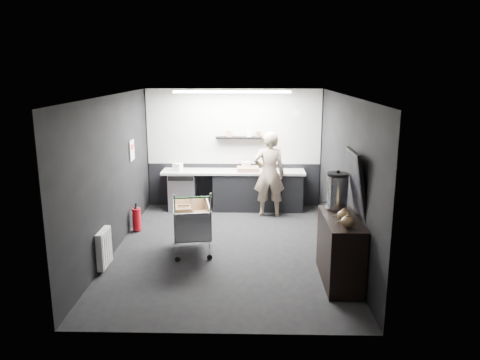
{
  "coord_description": "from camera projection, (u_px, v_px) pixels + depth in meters",
  "views": [
    {
      "loc": [
        0.39,
        -7.83,
        3.14
      ],
      "look_at": [
        0.2,
        0.4,
        1.17
      ],
      "focal_mm": 35.0,
      "sensor_mm": 36.0,
      "label": 1
    }
  ],
  "objects": [
    {
      "name": "ceiling_strip",
      "position": [
        232.0,
        92.0,
        9.53
      ],
      "size": [
        2.4,
        0.2,
        0.04
      ],
      "primitive_type": "cube",
      "color": "white",
      "rests_on": "ceiling"
    },
    {
      "name": "shopping_cart",
      "position": [
        191.0,
        222.0,
        8.12
      ],
      "size": [
        0.78,
        1.12,
        1.14
      ],
      "color": "silver",
      "rests_on": "floor"
    },
    {
      "name": "floating_shelf",
      "position": [
        242.0,
        138.0,
        10.52
      ],
      "size": [
        1.2,
        0.22,
        0.04
      ],
      "primitive_type": "cube",
      "color": "black",
      "rests_on": "wall_back"
    },
    {
      "name": "cardboard_box",
      "position": [
        248.0,
        169.0,
        10.43
      ],
      "size": [
        0.5,
        0.4,
        0.09
      ],
      "primitive_type": "cube",
      "rotation": [
        0.0,
        0.0,
        0.1
      ],
      "color": "#9A7252",
      "rests_on": "prep_counter"
    },
    {
      "name": "fire_extinguisher",
      "position": [
        137.0,
        218.0,
        9.19
      ],
      "size": [
        0.17,
        0.17,
        0.54
      ],
      "color": "red",
      "rests_on": "floor"
    },
    {
      "name": "prep_counter",
      "position": [
        239.0,
        190.0,
        10.59
      ],
      "size": [
        3.2,
        0.61,
        0.9
      ],
      "color": "black",
      "rests_on": "floor"
    },
    {
      "name": "radiator",
      "position": [
        104.0,
        248.0,
        7.44
      ],
      "size": [
        0.1,
        0.5,
        0.6
      ],
      "primitive_type": "cube",
      "color": "white",
      "rests_on": "wall_left"
    },
    {
      "name": "white_container",
      "position": [
        178.0,
        167.0,
        10.45
      ],
      "size": [
        0.23,
        0.21,
        0.17
      ],
      "primitive_type": "cube",
      "rotation": [
        0.0,
        0.0,
        -0.42
      ],
      "color": "white",
      "rests_on": "prep_counter"
    },
    {
      "name": "wall_back",
      "position": [
        234.0,
        148.0,
        10.71
      ],
      "size": [
        5.5,
        0.0,
        5.5
      ],
      "primitive_type": "plane",
      "rotation": [
        1.57,
        0.0,
        0.0
      ],
      "color": "black",
      "rests_on": "floor"
    },
    {
      "name": "person",
      "position": [
        269.0,
        174.0,
        10.03
      ],
      "size": [
        0.69,
        0.47,
        1.85
      ],
      "primitive_type": "imported",
      "rotation": [
        0.0,
        0.0,
        3.18
      ],
      "color": "beige",
      "rests_on": "floor"
    },
    {
      "name": "wall_left",
      "position": [
        113.0,
        174.0,
        8.08
      ],
      "size": [
        0.0,
        5.5,
        5.5
      ],
      "primitive_type": "plane",
      "rotation": [
        1.57,
        0.0,
        1.57
      ],
      "color": "black",
      "rests_on": "floor"
    },
    {
      "name": "wall_clock",
      "position": [
        296.0,
        114.0,
        10.46
      ],
      "size": [
        0.2,
        0.03,
        0.2
      ],
      "primitive_type": "cylinder",
      "rotation": [
        1.57,
        0.0,
        0.0
      ],
      "color": "white",
      "rests_on": "wall_back"
    },
    {
      "name": "poster_red_band",
      "position": [
        132.0,
        147.0,
        9.28
      ],
      "size": [
        0.02,
        0.22,
        0.1
      ],
      "primitive_type": "cube",
      "color": "red",
      "rests_on": "poster"
    },
    {
      "name": "dado_panel",
      "position": [
        234.0,
        185.0,
        10.89
      ],
      "size": [
        3.95,
        0.02,
        1.0
      ],
      "primitive_type": "cube",
      "color": "black",
      "rests_on": "wall_back"
    },
    {
      "name": "ceiling",
      "position": [
        228.0,
        96.0,
        7.72
      ],
      "size": [
        5.5,
        5.5,
        0.0
      ],
      "primitive_type": "plane",
      "rotation": [
        3.14,
        0.0,
        0.0
      ],
      "color": "white",
      "rests_on": "wall_back"
    },
    {
      "name": "poster",
      "position": [
        132.0,
        150.0,
        9.3
      ],
      "size": [
        0.02,
        0.3,
        0.4
      ],
      "primitive_type": "cube",
      "color": "white",
      "rests_on": "wall_left"
    },
    {
      "name": "floor",
      "position": [
        228.0,
        249.0,
        8.35
      ],
      "size": [
        5.5,
        5.5,
        0.0
      ],
      "primitive_type": "plane",
      "color": "black",
      "rests_on": "ground"
    },
    {
      "name": "pink_tub",
      "position": [
        246.0,
        166.0,
        10.46
      ],
      "size": [
        0.21,
        0.21,
        0.21
      ],
      "primitive_type": "cylinder",
      "color": "silver",
      "rests_on": "prep_counter"
    },
    {
      "name": "wall_right",
      "position": [
        345.0,
        176.0,
        7.99
      ],
      "size": [
        0.0,
        5.5,
        5.5
      ],
      "primitive_type": "plane",
      "rotation": [
        1.57,
        0.0,
        -1.57
      ],
      "color": "black",
      "rests_on": "floor"
    },
    {
      "name": "sideboard",
      "position": [
        341.0,
        241.0,
        6.99
      ],
      "size": [
        0.57,
        1.33,
        1.99
      ],
      "color": "black",
      "rests_on": "floor"
    },
    {
      "name": "kitchen_wall_panel",
      "position": [
        234.0,
        127.0,
        10.57
      ],
      "size": [
        3.95,
        0.02,
        1.7
      ],
      "primitive_type": "cube",
      "color": "beige",
      "rests_on": "wall_back"
    },
    {
      "name": "wall_front",
      "position": [
        216.0,
        228.0,
        5.36
      ],
      "size": [
        5.5,
        0.0,
        5.5
      ],
      "primitive_type": "plane",
      "rotation": [
        -1.57,
        0.0,
        0.0
      ],
      "color": "black",
      "rests_on": "floor"
    }
  ]
}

